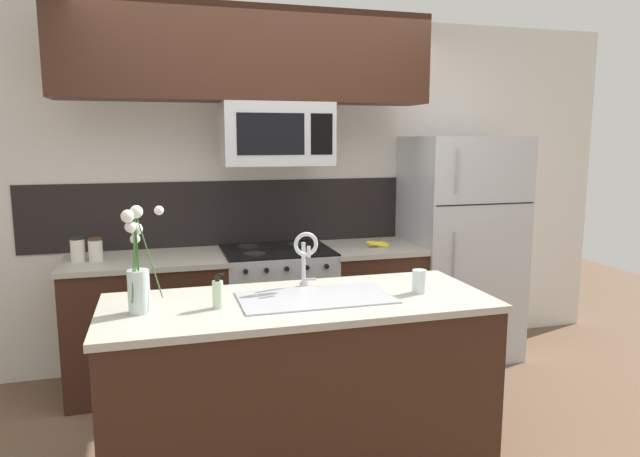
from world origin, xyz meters
TOP-DOWN VIEW (x-y plane):
  - ground_plane at (0.00, 0.00)m, footprint 10.00×10.00m
  - rear_partition at (0.30, 1.28)m, footprint 5.20×0.10m
  - splash_band at (0.00, 1.22)m, footprint 3.50×0.01m
  - back_counter_left at (-0.90, 0.90)m, footprint 1.06×0.65m
  - back_counter_right at (0.71, 0.90)m, footprint 0.70×0.65m
  - stove_range at (0.00, 0.90)m, footprint 0.76×0.64m
  - microwave at (0.00, 0.88)m, footprint 0.74×0.40m
  - upper_cabinet_band at (-0.18, 0.85)m, footprint 2.46×0.34m
  - refrigerator at (1.46, 0.92)m, footprint 0.82×0.74m
  - storage_jar_tall at (-1.31, 0.91)m, footprint 0.09×0.09m
  - storage_jar_medium at (-1.20, 0.89)m, footprint 0.09×0.09m
  - banana_bunch at (0.75, 0.84)m, footprint 0.19×0.12m
  - island_counter at (-0.14, -0.35)m, footprint 1.91×0.77m
  - kitchen_sink at (-0.06, -0.35)m, footprint 0.76×0.41m
  - sink_faucet at (-0.06, -0.15)m, footprint 0.14×0.14m
  - dish_soap_bottle at (-0.55, -0.38)m, footprint 0.06×0.05m
  - drinking_glass at (0.48, -0.40)m, footprint 0.07×0.07m
  - flower_vase at (-0.90, -0.37)m, footprint 0.18×0.14m

SIDE VIEW (x-z plane):
  - ground_plane at x=0.00m, z-range 0.00..0.00m
  - island_counter at x=-0.14m, z-range 0.00..0.91m
  - back_counter_left at x=-0.90m, z-range 0.00..0.91m
  - back_counter_right at x=0.71m, z-range 0.00..0.91m
  - stove_range at x=0.00m, z-range 0.00..0.93m
  - kitchen_sink at x=-0.06m, z-range 0.76..0.92m
  - refrigerator at x=1.46m, z-range 0.00..1.71m
  - banana_bunch at x=0.75m, z-range 0.89..0.97m
  - drinking_glass at x=0.48m, z-range 0.91..1.03m
  - dish_soap_bottle at x=-0.55m, z-range 0.90..1.06m
  - storage_jar_medium at x=-1.20m, z-range 0.91..1.06m
  - storage_jar_tall at x=-1.31m, z-range 0.91..1.07m
  - flower_vase at x=-0.90m, z-range 0.84..1.34m
  - sink_faucet at x=-0.06m, z-range 0.95..1.26m
  - splash_band at x=0.00m, z-range 0.91..1.39m
  - rear_partition at x=0.30m, z-range 0.00..2.60m
  - microwave at x=0.00m, z-range 1.52..1.94m
  - upper_cabinet_band at x=-0.18m, z-range 1.94..2.54m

